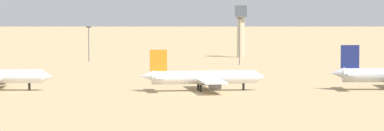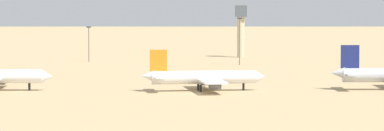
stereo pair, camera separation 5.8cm
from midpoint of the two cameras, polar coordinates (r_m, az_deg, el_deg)
ground at (r=243.68m, az=0.20°, el=-1.70°), size 4000.00×4000.00×0.00m
parked_jet_orange_2 at (r=250.88m, az=0.66°, el=-0.72°), size 33.10×28.31×10.99m
control_tower at (r=412.87m, az=2.93°, el=2.37°), size 5.20×5.20×22.50m
light_pole_west at (r=383.97m, az=-6.19°, el=1.46°), size 1.80×0.50×14.06m
light_pole_mid at (r=360.85m, az=2.85°, el=1.65°), size 1.80×0.50×17.84m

